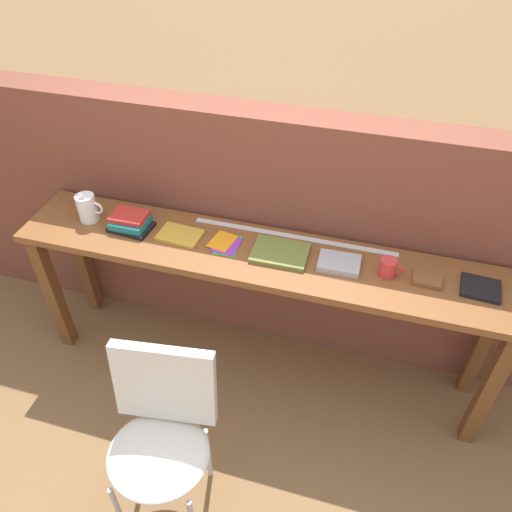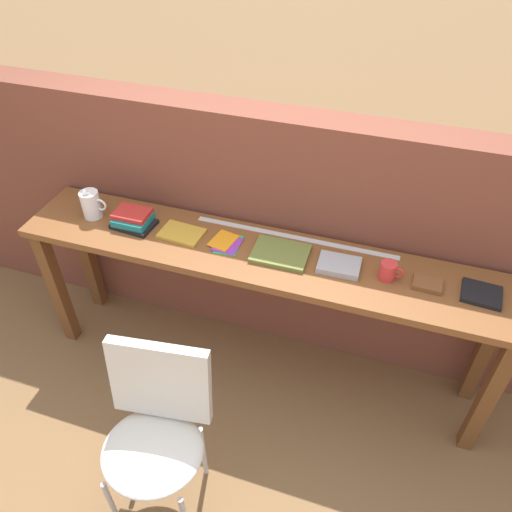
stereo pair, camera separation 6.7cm
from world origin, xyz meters
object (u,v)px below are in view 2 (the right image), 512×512
Objects in this scene: pitcher_white at (91,204)px; book_repair_rightmost at (481,294)px; book_stack_leftmost at (133,219)px; leather_journal_brown at (428,284)px; pamphlet_pile_colourful at (227,243)px; mug at (388,271)px; book_open_centre at (280,253)px; chair_white_moulded at (156,427)px; magazine_cycling at (182,233)px.

book_repair_rightmost is at bearing 0.31° from pitcher_white.
book_stack_leftmost is 1.74× the size of leather_journal_brown.
pamphlet_pile_colourful is 0.80m from mug.
book_open_centre is 0.52m from mug.
book_open_centre reaches higher than chair_white_moulded.
book_open_centre is 2.47× the size of mug.
pitcher_white is 0.25m from book_stack_leftmost.
book_open_centre reaches higher than magazine_cycling.
book_repair_rightmost is (1.97, 0.01, -0.07)m from pitcher_white.
chair_white_moulded is 3.28× the size of book_open_centre.
leather_journal_brown is (0.98, 0.00, 0.01)m from pamphlet_pile_colourful.
pamphlet_pile_colourful is 1.06× the size of book_repair_rightmost.
book_stack_leftmost is 1.32m from mug.
book_stack_leftmost reaches higher than book_open_centre.
book_open_centre is at bearing 70.59° from chair_white_moulded.
mug is at bearing -173.88° from book_repair_rightmost.
pamphlet_pile_colourful is at bearing 4.61° from magazine_cycling.
book_repair_rightmost is (0.93, 0.01, -0.00)m from book_open_centre.
chair_white_moulded is 1.24m from mug.
pamphlet_pile_colourful is 1.21m from book_repair_rightmost.
chair_white_moulded is at bearing -110.15° from book_open_centre.
chair_white_moulded reaches higher than pamphlet_pile_colourful.
book_repair_rightmost is (0.23, 0.01, -0.00)m from leather_journal_brown.
leather_journal_brown is at bearing 0.19° from book_stack_leftmost.
book_repair_rightmost is (1.73, 0.01, -0.03)m from book_stack_leftmost.
book_stack_leftmost is 0.27m from magazine_cycling.
chair_white_moulded is 6.86× the size of leather_journal_brown.
mug is 0.18m from leather_journal_brown.
book_open_centre reaches higher than book_repair_rightmost.
chair_white_moulded is 1.55m from book_repair_rightmost.
pamphlet_pile_colourful is at bearing 179.18° from book_open_centre.
pitcher_white is at bearing 179.85° from mug.
pitcher_white is 1.04m from book_open_centre.
chair_white_moulded is 1.21m from pitcher_white.
magazine_cycling is (-0.23, 0.85, 0.36)m from chair_white_moulded.
magazine_cycling is 1.22m from leather_journal_brown.
book_open_centre reaches higher than pamphlet_pile_colourful.
book_stack_leftmost is at bearing 179.99° from mug.
magazine_cycling is 0.53m from book_open_centre.
book_repair_rightmost reaches higher than pamphlet_pile_colourful.
pitcher_white is 1.74m from leather_journal_brown.
pitcher_white is at bearing 131.06° from chair_white_moulded.
pitcher_white is 1.41× the size of leather_journal_brown.
book_repair_rightmost is (1.21, 0.01, 0.01)m from pamphlet_pile_colourful.
magazine_cycling is 1.04m from mug.
magazine_cycling is 0.80× the size of book_open_centre.
mug reaches higher than book_open_centre.
magazine_cycling is 1.99× the size of mug.
mug is (1.04, -0.00, 0.04)m from magazine_cycling.
leather_journal_brown is at bearing 40.56° from chair_white_moulded.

